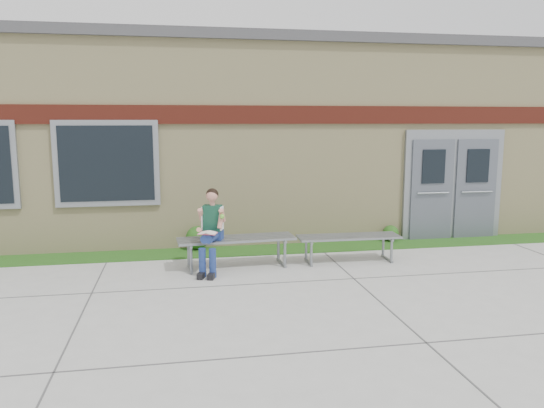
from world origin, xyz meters
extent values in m
plane|color=#9E9E99|center=(0.00, 0.00, 0.00)|extent=(80.00, 80.00, 0.00)
cube|color=#214311|center=(0.00, 2.60, 0.01)|extent=(16.00, 0.80, 0.02)
cube|color=beige|center=(0.00, 6.00, 2.00)|extent=(16.00, 6.00, 4.00)
cube|color=#3F3F42|center=(0.00, 6.00, 4.10)|extent=(16.20, 6.20, 0.20)
cube|color=maroon|center=(0.00, 2.97, 2.60)|extent=(16.00, 0.06, 0.35)
cube|color=gray|center=(-3.00, 2.96, 1.70)|extent=(1.90, 0.08, 1.60)
cube|color=black|center=(-3.00, 2.92, 1.70)|extent=(1.70, 0.04, 1.40)
cube|color=gray|center=(4.00, 2.96, 1.15)|extent=(2.20, 0.08, 2.30)
cube|color=#4E545E|center=(3.50, 2.91, 1.05)|extent=(0.92, 0.06, 2.10)
cube|color=#4E545E|center=(4.50, 2.91, 1.05)|extent=(0.92, 0.06, 2.10)
cube|color=gray|center=(-0.76, 1.52, 0.50)|extent=(2.02, 0.68, 0.04)
cube|color=gray|center=(-1.55, 1.52, 0.23)|extent=(0.08, 0.56, 0.45)
cube|color=gray|center=(0.04, 1.52, 0.23)|extent=(0.08, 0.56, 0.45)
cube|color=gray|center=(1.24, 1.52, 0.45)|extent=(1.83, 0.54, 0.04)
cube|color=gray|center=(0.52, 1.52, 0.21)|extent=(0.05, 0.50, 0.41)
cube|color=gray|center=(1.97, 1.52, 0.21)|extent=(0.05, 0.50, 0.41)
cube|color=navy|center=(-1.16, 1.46, 0.59)|extent=(0.37, 0.31, 0.15)
cube|color=#103D22|center=(-1.16, 1.44, 0.88)|extent=(0.34, 0.27, 0.43)
sphere|color=tan|center=(-1.17, 1.44, 1.26)|extent=(0.25, 0.25, 0.20)
sphere|color=black|center=(-1.16, 1.45, 1.28)|extent=(0.26, 0.26, 0.21)
cylinder|color=navy|center=(-1.31, 1.26, 0.61)|extent=(0.26, 0.42, 0.14)
cylinder|color=navy|center=(-1.15, 1.20, 0.61)|extent=(0.26, 0.42, 0.14)
cylinder|color=navy|center=(-1.37, 1.04, 0.24)|extent=(0.11, 0.11, 0.47)
cylinder|color=navy|center=(-1.20, 0.98, 0.24)|extent=(0.11, 0.11, 0.47)
cube|color=black|center=(-1.39, 0.97, 0.05)|extent=(0.17, 0.26, 0.09)
cube|color=black|center=(-1.23, 0.92, 0.05)|extent=(0.17, 0.26, 0.09)
cylinder|color=tan|center=(-1.35, 1.45, 0.94)|extent=(0.15, 0.23, 0.25)
cylinder|color=tan|center=(-1.01, 1.34, 0.94)|extent=(0.15, 0.23, 0.25)
cube|color=white|center=(-1.27, 1.12, 0.71)|extent=(0.34, 0.29, 0.01)
cube|color=#B64456|center=(-1.27, 1.12, 0.69)|extent=(0.34, 0.30, 0.01)
sphere|color=#66C133|center=(-1.02, 1.20, 0.95)|extent=(0.08, 0.08, 0.08)
sphere|color=#214311|center=(-1.37, 2.85, 0.24)|extent=(0.45, 0.45, 0.45)
sphere|color=#214311|center=(2.60, 2.85, 0.18)|extent=(0.33, 0.33, 0.33)
camera|label=1|loc=(-1.74, -7.27, 2.50)|focal=35.00mm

